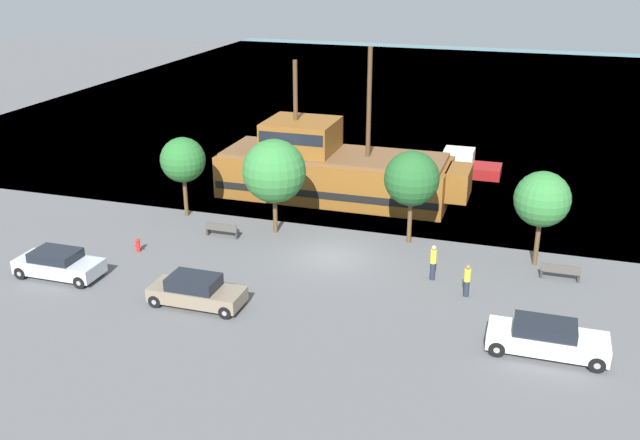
{
  "coord_description": "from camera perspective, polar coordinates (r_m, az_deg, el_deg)",
  "views": [
    {
      "loc": [
        9.68,
        -32.87,
        15.5
      ],
      "look_at": [
        -1.34,
        2.0,
        1.2
      ],
      "focal_mm": 40.0,
      "sensor_mm": 36.0,
      "label": 1
    }
  ],
  "objects": [
    {
      "name": "tree_row_midwest",
      "position": [
        38.46,
        7.35,
        3.3
      ],
      "size": [
        2.98,
        2.98,
        5.2
      ],
      "color": "brown",
      "rests_on": "ground_plane"
    },
    {
      "name": "bench_promenade_east",
      "position": [
        40.37,
        -7.85,
        -0.75
      ],
      "size": [
        1.91,
        0.45,
        0.85
      ],
      "color": "#4C4742",
      "rests_on": "ground_plane"
    },
    {
      "name": "ground_plane",
      "position": [
        37.61,
        1.03,
        -2.99
      ],
      "size": [
        160.0,
        160.0,
        0.0
      ],
      "primitive_type": "plane",
      "color": "#5B5B5E"
    },
    {
      "name": "parked_car_curb_mid",
      "position": [
        33.0,
        -9.87,
        -5.63
      ],
      "size": [
        4.33,
        1.78,
        1.43
      ],
      "color": "#7F705B",
      "rests_on": "ground_plane"
    },
    {
      "name": "pedestrian_walking_far",
      "position": [
        35.25,
        9.04,
        -3.35
      ],
      "size": [
        0.32,
        0.32,
        1.81
      ],
      "color": "#232838",
      "rests_on": "ground_plane"
    },
    {
      "name": "water_surface",
      "position": [
        79.01,
        10.3,
        9.7
      ],
      "size": [
        80.0,
        80.0,
        0.0
      ],
      "primitive_type": "plane",
      "color": "slate",
      "rests_on": "ground"
    },
    {
      "name": "tree_row_mideast",
      "position": [
        39.64,
        -3.69,
        3.93
      ],
      "size": [
        3.55,
        3.55,
        5.44
      ],
      "color": "brown",
      "rests_on": "ground_plane"
    },
    {
      "name": "parked_car_curb_front",
      "position": [
        30.25,
        17.68,
        -9.01
      ],
      "size": [
        4.7,
        1.77,
        1.43
      ],
      "color": "white",
      "rests_on": "ground_plane"
    },
    {
      "name": "tree_row_east",
      "position": [
        42.94,
        -10.91,
        4.73
      ],
      "size": [
        2.67,
        2.67,
        4.85
      ],
      "color": "brown",
      "rests_on": "ground_plane"
    },
    {
      "name": "pedestrian_walking_near",
      "position": [
        33.96,
        11.68,
        -4.76
      ],
      "size": [
        0.32,
        0.32,
        1.6
      ],
      "color": "#232838",
      "rests_on": "ground_plane"
    },
    {
      "name": "fire_hydrant",
      "position": [
        39.34,
        -14.36,
        -1.91
      ],
      "size": [
        0.42,
        0.25,
        0.76
      ],
      "color": "red",
      "rests_on": "ground_plane"
    },
    {
      "name": "pirate_ship",
      "position": [
        46.0,
        0.94,
        4.05
      ],
      "size": [
        16.01,
        5.18,
        9.71
      ],
      "color": "brown",
      "rests_on": "water_surface"
    },
    {
      "name": "moored_boat_dockside",
      "position": [
        51.87,
        11.31,
        4.32
      ],
      "size": [
        5.2,
        2.29,
        1.82
      ],
      "color": "maroon",
      "rests_on": "water_surface"
    },
    {
      "name": "bench_promenade_west",
      "position": [
        36.91,
        18.68,
        -3.92
      ],
      "size": [
        1.86,
        0.45,
        0.85
      ],
      "color": "#4C4742",
      "rests_on": "ground_plane"
    },
    {
      "name": "tree_row_west",
      "position": [
        37.12,
        17.36,
        1.58
      ],
      "size": [
        2.8,
        2.8,
        4.97
      ],
      "color": "brown",
      "rests_on": "ground_plane"
    },
    {
      "name": "parked_car_curb_rear",
      "position": [
        37.48,
        -20.19,
        -3.31
      ],
      "size": [
        4.28,
        1.84,
        1.38
      ],
      "color": "#B7BCC6",
      "rests_on": "ground_plane"
    }
  ]
}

